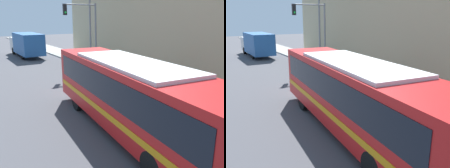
% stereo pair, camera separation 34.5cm
% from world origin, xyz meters
% --- Properties ---
extents(ground_plane, '(120.00, 120.00, 0.00)m').
position_xyz_m(ground_plane, '(0.00, 0.00, 0.00)').
color(ground_plane, '#47474C').
extents(sidewalk, '(3.15, 70.00, 0.13)m').
position_xyz_m(sidewalk, '(6.07, 20.00, 0.07)').
color(sidewalk, gray).
rests_on(sidewalk, ground_plane).
extents(building_facade, '(6.00, 22.89, 7.16)m').
position_xyz_m(building_facade, '(10.65, 12.44, 3.58)').
color(building_facade, tan).
rests_on(building_facade, ground_plane).
extents(city_bus, '(3.72, 12.03, 3.17)m').
position_xyz_m(city_bus, '(-0.34, 0.18, 1.85)').
color(city_bus, red).
rests_on(city_bus, ground_plane).
extents(delivery_truck, '(2.43, 8.17, 2.91)m').
position_xyz_m(delivery_truck, '(1.48, 24.27, 1.59)').
color(delivery_truck, '#265999').
rests_on(delivery_truck, ground_plane).
extents(fire_hydrant, '(0.26, 0.35, 0.79)m').
position_xyz_m(fire_hydrant, '(5.10, 2.95, 0.53)').
color(fire_hydrant, red).
rests_on(fire_hydrant, sidewalk).
extents(traffic_light_pole, '(3.28, 0.35, 5.92)m').
position_xyz_m(traffic_light_pole, '(4.20, 13.21, 4.15)').
color(traffic_light_pole, slate).
rests_on(traffic_light_pole, sidewalk).
extents(parking_meter, '(0.14, 0.14, 1.23)m').
position_xyz_m(parking_meter, '(5.10, 8.80, 0.97)').
color(parking_meter, slate).
rests_on(parking_meter, sidewalk).
extents(street_lamp, '(2.68, 0.28, 7.88)m').
position_xyz_m(street_lamp, '(5.02, 14.50, 4.78)').
color(street_lamp, slate).
rests_on(street_lamp, sidewalk).
extents(pedestrian_near_corner, '(0.34, 0.34, 1.76)m').
position_xyz_m(pedestrian_near_corner, '(5.75, 3.74, 1.03)').
color(pedestrian_near_corner, '#47382D').
rests_on(pedestrian_near_corner, sidewalk).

